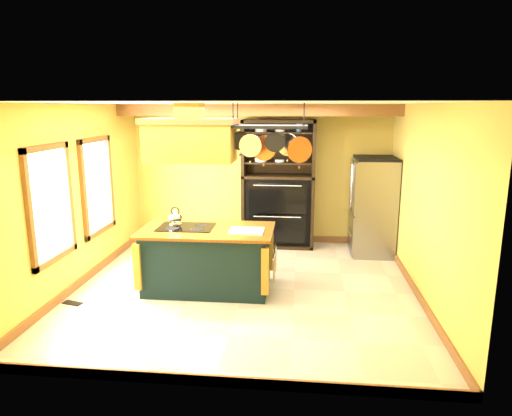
% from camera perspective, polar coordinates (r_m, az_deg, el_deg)
% --- Properties ---
extents(floor, '(5.00, 5.00, 0.00)m').
position_cam_1_polar(floor, '(6.94, -1.39, -9.90)').
color(floor, beige).
rests_on(floor, ground).
extents(ceiling, '(5.00, 5.00, 0.00)m').
position_cam_1_polar(ceiling, '(6.42, -1.52, 12.98)').
color(ceiling, white).
rests_on(ceiling, wall_back).
extents(wall_back, '(5.00, 0.02, 2.70)m').
position_cam_1_polar(wall_back, '(9.00, 0.57, 4.24)').
color(wall_back, gold).
rests_on(wall_back, floor).
extents(wall_front, '(5.00, 0.02, 2.70)m').
position_cam_1_polar(wall_front, '(4.16, -5.85, -5.77)').
color(wall_front, gold).
rests_on(wall_front, floor).
extents(wall_left, '(0.02, 5.00, 2.70)m').
position_cam_1_polar(wall_left, '(7.29, -21.34, 1.41)').
color(wall_left, gold).
rests_on(wall_left, floor).
extents(wall_right, '(0.02, 5.00, 2.70)m').
position_cam_1_polar(wall_right, '(6.71, 20.24, 0.58)').
color(wall_right, gold).
rests_on(wall_right, floor).
extents(ceiling_beam, '(5.00, 0.15, 0.20)m').
position_cam_1_polar(ceiling_beam, '(8.10, 0.05, 12.12)').
color(ceiling_beam, brown).
rests_on(ceiling_beam, ceiling).
extents(window_near, '(0.06, 1.06, 1.56)m').
position_cam_1_polar(window_near, '(6.58, -24.23, 0.47)').
color(window_near, brown).
rests_on(window_near, wall_left).
extents(window_far, '(0.06, 1.06, 1.56)m').
position_cam_1_polar(window_far, '(7.80, -19.16, 2.62)').
color(window_far, brown).
rests_on(window_far, wall_left).
extents(kitchen_island, '(1.93, 1.08, 1.11)m').
position_cam_1_polar(kitchen_island, '(6.79, -6.08, -6.29)').
color(kitchen_island, black).
rests_on(kitchen_island, floor).
extents(range_hood, '(1.29, 0.73, 0.80)m').
position_cam_1_polar(range_hood, '(6.48, -8.18, 8.67)').
color(range_hood, '#B17B2C').
rests_on(range_hood, ceiling).
extents(pot_rack, '(1.14, 0.52, 0.79)m').
position_cam_1_polar(pot_rack, '(6.30, 1.81, 8.99)').
color(pot_rack, black).
rests_on(pot_rack, ceiling).
extents(refrigerator, '(0.75, 0.89, 1.74)m').
position_cam_1_polar(refrigerator, '(8.56, 14.36, -0.04)').
color(refrigerator, gray).
rests_on(refrigerator, floor).
extents(hutch, '(1.37, 0.62, 2.42)m').
position_cam_1_polar(hutch, '(8.78, 2.81, 1.20)').
color(hutch, black).
rests_on(hutch, floor).
extents(floor_register, '(0.30, 0.19, 0.01)m').
position_cam_1_polar(floor_register, '(6.90, -21.97, -10.96)').
color(floor_register, black).
rests_on(floor_register, floor).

